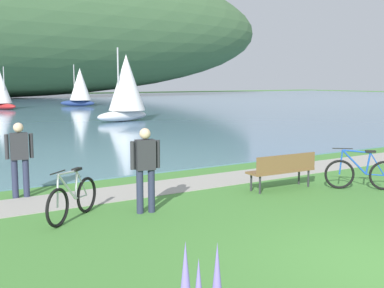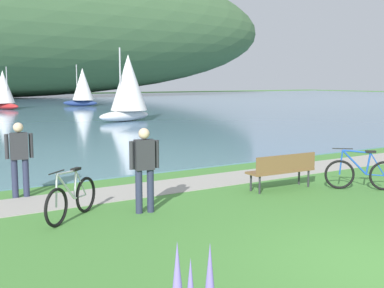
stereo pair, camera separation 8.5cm
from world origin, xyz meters
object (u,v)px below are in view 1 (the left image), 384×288
(sailboat_mid_bay, at_px, (126,87))
(bicycle_beside_path, at_px, (362,173))
(sailboat_far_off, at_px, (80,87))
(bicycle_leaning_near_bench, at_px, (73,199))
(sailboat_toward_hillside, at_px, (1,89))
(person_at_shoreline, at_px, (19,155))
(person_on_the_grass, at_px, (145,165))
(park_bench_near_camera, at_px, (283,168))

(sailboat_mid_bay, bearing_deg, bicycle_beside_path, -99.83)
(bicycle_beside_path, relative_size, sailboat_far_off, 0.33)
(bicycle_leaning_near_bench, relative_size, sailboat_toward_hillside, 0.36)
(bicycle_leaning_near_bench, xyz_separation_m, bicycle_beside_path, (6.80, -1.27, 0.00))
(person_at_shoreline, bearing_deg, sailboat_mid_bay, 58.38)
(sailboat_toward_hillside, bearing_deg, sailboat_mid_bay, -77.23)
(person_at_shoreline, xyz_separation_m, sailboat_far_off, (14.77, 37.01, 1.04))
(bicycle_beside_path, bearing_deg, sailboat_far_off, 79.44)
(sailboat_mid_bay, xyz_separation_m, sailboat_far_off, (3.88, 19.32, -0.21))
(person_on_the_grass, relative_size, sailboat_toward_hillside, 0.45)
(person_on_the_grass, bearing_deg, park_bench_near_camera, 1.43)
(sailboat_far_off, bearing_deg, sailboat_mid_bay, -101.35)
(person_at_shoreline, bearing_deg, bicycle_leaning_near_bench, -80.19)
(park_bench_near_camera, height_order, sailboat_far_off, sailboat_far_off)
(sailboat_toward_hillside, bearing_deg, sailboat_far_off, 10.17)
(park_bench_near_camera, distance_m, person_at_shoreline, 6.16)
(sailboat_mid_bay, height_order, sailboat_far_off, sailboat_mid_bay)
(bicycle_beside_path, relative_size, sailboat_mid_bay, 0.30)
(bicycle_beside_path, bearing_deg, park_bench_near_camera, 147.35)
(park_bench_near_camera, xyz_separation_m, sailboat_far_off, (9.19, 39.58, 1.50))
(sailboat_far_off, bearing_deg, sailboat_toward_hillside, -169.83)
(bicycle_leaning_near_bench, bearing_deg, sailboat_mid_bay, 62.36)
(person_at_shoreline, height_order, sailboat_far_off, sailboat_far_off)
(sailboat_toward_hillside, xyz_separation_m, sailboat_far_off, (7.93, 1.42, 0.17))
(park_bench_near_camera, height_order, person_at_shoreline, person_at_shoreline)
(sailboat_mid_bay, bearing_deg, park_bench_near_camera, -104.68)
(sailboat_far_off, bearing_deg, person_on_the_grass, -108.10)
(sailboat_mid_bay, relative_size, sailboat_toward_hillside, 1.22)
(bicycle_leaning_near_bench, xyz_separation_m, person_at_shoreline, (-0.40, 2.34, 0.58))
(park_bench_near_camera, distance_m, sailboat_mid_bay, 21.02)
(bicycle_leaning_near_bench, bearing_deg, person_on_the_grass, -13.19)
(bicycle_beside_path, distance_m, person_at_shoreline, 8.07)
(bicycle_beside_path, relative_size, sailboat_toward_hillside, 0.36)
(bicycle_beside_path, xyz_separation_m, person_at_shoreline, (-7.20, 3.60, 0.58))
(bicycle_beside_path, height_order, person_at_shoreline, person_at_shoreline)
(sailboat_toward_hillside, bearing_deg, person_at_shoreline, -100.88)
(person_at_shoreline, bearing_deg, sailboat_far_off, 68.24)
(bicycle_leaning_near_bench, height_order, bicycle_beside_path, same)
(park_bench_near_camera, xyz_separation_m, sailboat_mid_bay, (5.31, 20.26, 1.71))
(person_on_the_grass, distance_m, sailboat_toward_hillside, 38.59)
(park_bench_near_camera, distance_m, bicycle_leaning_near_bench, 5.19)
(person_on_the_grass, distance_m, sailboat_far_off, 41.75)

